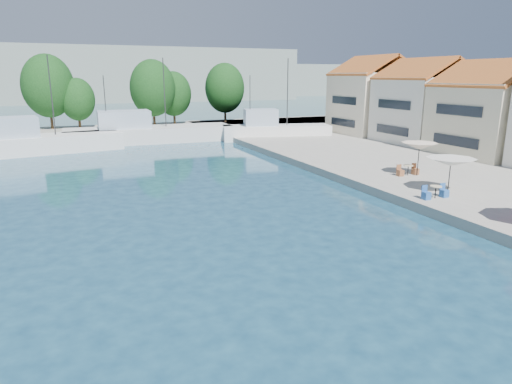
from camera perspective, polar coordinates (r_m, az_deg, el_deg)
name	(u,v)px	position (r m, az deg, el deg)	size (l,w,h in m)	color
quay_right	(500,165)	(44.81, 28.21, 3.04)	(32.00, 92.00, 0.60)	gray
quay_far	(101,133)	(65.12, -18.84, 7.00)	(90.00, 16.00, 0.60)	gray
hill_east	(204,80)	(185.15, -6.56, 13.72)	(140.00, 40.00, 12.00)	gray
building_04	(494,107)	(47.71, 27.63, 9.44)	(9.00, 8.80, 9.20)	beige
building_05	(424,99)	(53.90, 20.26, 10.81)	(8.40, 8.80, 9.70)	silver
building_06	(373,94)	(60.80, 14.43, 11.77)	(9.00, 8.80, 10.20)	#F6E6C5
trawler_02	(35,143)	(52.07, -25.90, 5.52)	(16.65, 6.77, 10.20)	silver
trawler_03	(146,133)	(56.61, -13.61, 7.15)	(19.63, 5.71, 10.20)	silver
trawler_04	(274,131)	(57.17, 2.23, 7.61)	(13.69, 6.65, 10.20)	silver
tree_04	(48,86)	(69.30, -24.58, 11.96)	(6.79, 6.79, 10.05)	#3F2B19
tree_05	(77,99)	(68.59, -21.42, 10.72)	(4.67, 4.67, 6.91)	#3F2B19
tree_06	(153,88)	(67.78, -12.80, 12.55)	(6.37, 6.37, 9.43)	#3F2B19
tree_07	(173,94)	(70.84, -10.28, 11.98)	(5.28, 5.28, 7.82)	#3F2B19
tree_08	(225,88)	(73.49, -3.92, 12.84)	(6.16, 6.16, 9.12)	#3F2B19
umbrella_white	(451,162)	(31.08, 23.18, 3.47)	(3.05, 3.05, 2.18)	black
umbrella_cream	(419,146)	(35.45, 19.76, 5.42)	(2.59, 2.59, 2.44)	black
cafe_table_02	(435,194)	(29.45, 21.51, -0.19)	(1.82, 0.70, 0.76)	black
cafe_table_03	(408,171)	(35.59, 18.45, 2.45)	(1.82, 0.70, 0.76)	black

